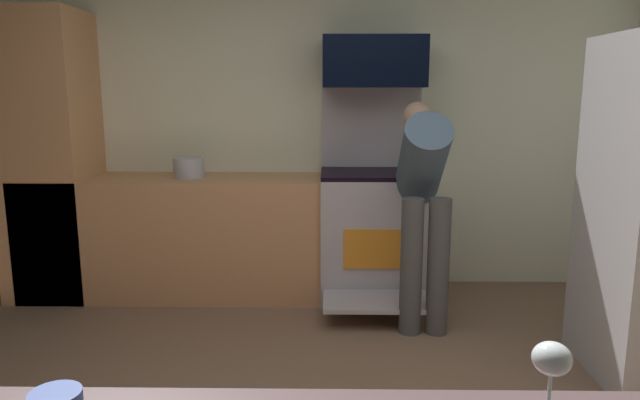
{
  "coord_description": "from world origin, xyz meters",
  "views": [
    {
      "loc": [
        0.16,
        -2.25,
        1.53
      ],
      "look_at": [
        0.12,
        0.3,
        1.05
      ],
      "focal_mm": 32.5,
      "sensor_mm": 36.0,
      "label": 1
    }
  ],
  "objects_px": {
    "oven_range": "(372,229)",
    "microwave": "(374,62)",
    "stock_pot": "(189,168)",
    "wine_glass_mid": "(552,362)",
    "person_cook": "(423,193)"
  },
  "relations": [
    {
      "from": "microwave",
      "to": "stock_pot",
      "type": "height_order",
      "value": "microwave"
    },
    {
      "from": "person_cook",
      "to": "stock_pot",
      "type": "height_order",
      "value": "person_cook"
    },
    {
      "from": "microwave",
      "to": "wine_glass_mid",
      "type": "height_order",
      "value": "microwave"
    },
    {
      "from": "wine_glass_mid",
      "to": "stock_pot",
      "type": "bearing_deg",
      "value": 114.97
    },
    {
      "from": "oven_range",
      "to": "microwave",
      "type": "xyz_separation_m",
      "value": [
        -0.0,
        0.09,
        1.22
      ]
    },
    {
      "from": "person_cook",
      "to": "wine_glass_mid",
      "type": "distance_m",
      "value": 2.63
    },
    {
      "from": "stock_pot",
      "to": "oven_range",
      "type": "bearing_deg",
      "value": -0.58
    },
    {
      "from": "oven_range",
      "to": "microwave",
      "type": "bearing_deg",
      "value": 90.0
    },
    {
      "from": "oven_range",
      "to": "microwave",
      "type": "distance_m",
      "value": 1.23
    },
    {
      "from": "person_cook",
      "to": "oven_range",
      "type": "bearing_deg",
      "value": 118.19
    },
    {
      "from": "oven_range",
      "to": "stock_pot",
      "type": "height_order",
      "value": "oven_range"
    },
    {
      "from": "microwave",
      "to": "stock_pot",
      "type": "xyz_separation_m",
      "value": [
        -1.36,
        -0.08,
        -0.76
      ]
    },
    {
      "from": "oven_range",
      "to": "person_cook",
      "type": "height_order",
      "value": "oven_range"
    },
    {
      "from": "microwave",
      "to": "wine_glass_mid",
      "type": "xyz_separation_m",
      "value": [
        0.11,
        -3.24,
        -0.73
      ]
    },
    {
      "from": "microwave",
      "to": "stock_pot",
      "type": "bearing_deg",
      "value": -176.63
    }
  ]
}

